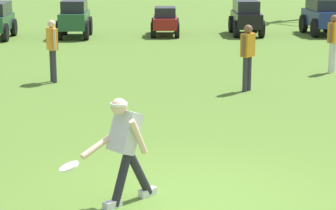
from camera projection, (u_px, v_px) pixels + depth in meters
ground_plane at (197, 202)px, 8.63m from camera, size 80.00×80.00×0.00m
frisbee_thrower at (125, 145)px, 8.39m from camera, size 1.00×0.65×1.43m
frisbee_in_flight at (69, 167)px, 8.06m from camera, size 0.28×0.29×0.11m
teammate_near_sideline at (333, 38)px, 17.51m from camera, size 0.37×0.42×1.56m
teammate_midfield at (248, 51)px, 15.20m from camera, size 0.39×0.41×1.56m
teammate_deep at (52, 45)px, 16.24m from camera, size 0.32×0.48×1.56m
parked_car_slot_b at (75, 18)px, 24.73m from camera, size 1.25×2.39×1.40m
parked_car_slot_c at (165, 21)px, 25.34m from camera, size 1.23×2.26×1.10m
parked_car_slot_d at (246, 16)px, 25.51m from camera, size 1.27×2.45×1.34m
parked_car_slot_e at (322, 16)px, 25.47m from camera, size 1.19×2.36×1.40m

